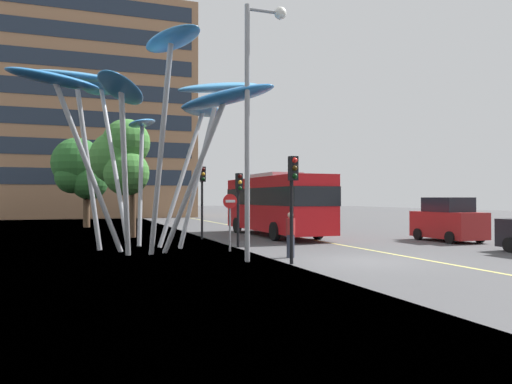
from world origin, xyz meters
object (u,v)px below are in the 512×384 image
traffic_light_kerb_near (293,186)px  traffic_light_island_mid (203,187)px  street_lamp (255,101)px  red_bus (275,202)px  no_entry_sign (230,213)px  pedestrian (291,235)px  car_parked_mid (448,221)px  leaf_sculpture (151,100)px  traffic_light_kerb_far (239,194)px

traffic_light_kerb_near → traffic_light_island_mid: (-0.45, 10.79, 0.20)m
street_lamp → red_bus: bearing=64.7°
street_lamp → no_entry_sign: (0.09, 3.35, -4.01)m
red_bus → pedestrian: red_bus is taller
traffic_light_kerb_near → traffic_light_island_mid: 10.80m
car_parked_mid → no_entry_sign: bearing=-175.8°
leaf_sculpture → traffic_light_kerb_near: size_ratio=3.30×
leaf_sculpture → no_entry_sign: (3.02, -1.47, -4.71)m
leaf_sculpture → traffic_light_kerb_near: (3.81, -6.04, -3.70)m
car_parked_mid → traffic_light_kerb_far: bearing=177.2°
red_bus → traffic_light_kerb_near: 12.32m
pedestrian → no_entry_sign: size_ratio=0.71×
traffic_light_kerb_far → car_parked_mid: bearing=-2.8°
pedestrian → car_parked_mid: bearing=19.6°
car_parked_mid → pedestrian: car_parked_mid is taller
red_bus → traffic_light_kerb_near: (-4.05, -11.62, 0.62)m
leaf_sculpture → traffic_light_island_mid: 6.80m
traffic_light_kerb_near → car_parked_mid: 12.34m
leaf_sculpture → traffic_light_kerb_near: leaf_sculpture is taller
leaf_sculpture → traffic_light_kerb_near: 8.04m
car_parked_mid → street_lamp: 13.38m
leaf_sculpture → traffic_light_kerb_far: size_ratio=3.59×
traffic_light_kerb_near → no_entry_sign: size_ratio=1.51×
red_bus → street_lamp: size_ratio=1.18×
red_bus → leaf_sculpture: leaf_sculpture is taller
street_lamp → no_entry_sign: street_lamp is taller
red_bus → street_lamp: bearing=-115.3°
traffic_light_island_mid → leaf_sculpture: bearing=-125.2°
car_parked_mid → pedestrian: (-10.29, -3.67, -0.20)m
red_bus → car_parked_mid: size_ratio=2.76×
traffic_light_island_mid → pedestrian: size_ratio=2.31×
traffic_light_island_mid → car_parked_mid: 12.74m
traffic_light_kerb_near → leaf_sculpture: bearing=122.2°
pedestrian → red_bus: bearing=71.2°
leaf_sculpture → traffic_light_island_mid: size_ratio=3.06×
red_bus → traffic_light_island_mid: (-4.50, -0.83, 0.82)m
traffic_light_kerb_far → street_lamp: street_lamp is taller
traffic_light_kerb_near → car_parked_mid: size_ratio=0.93×
traffic_light_kerb_near → no_entry_sign: bearing=99.8°
traffic_light_island_mid → no_entry_sign: traffic_light_island_mid is taller
traffic_light_island_mid → street_lamp: size_ratio=0.43×
traffic_light_kerb_far → pedestrian: 4.53m
red_bus → no_entry_sign: size_ratio=4.50×
traffic_light_kerb_near → street_lamp: 3.35m
leaf_sculpture → car_parked_mid: 15.70m
car_parked_mid → street_lamp: bearing=-160.4°
street_lamp → pedestrian: bearing=19.3°
traffic_light_kerb_far → pedestrian: size_ratio=1.97×
no_entry_sign → red_bus: bearing=55.5°
red_bus → traffic_light_kerb_far: 6.95m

